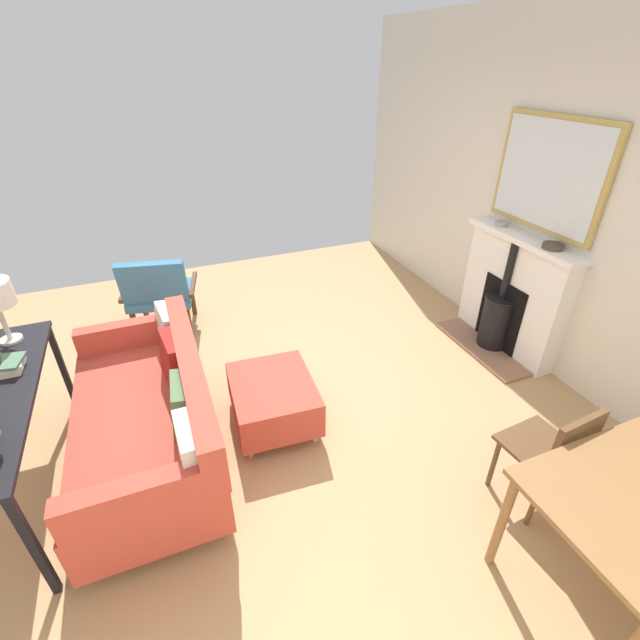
# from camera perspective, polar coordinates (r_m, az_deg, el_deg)

# --- Properties ---
(ground_plane) EXTENTS (5.05, 5.91, 0.01)m
(ground_plane) POSITION_cam_1_polar(r_m,az_deg,el_deg) (3.72, -6.60, -10.67)
(ground_plane) COLOR tan
(wall_left) EXTENTS (0.12, 5.91, 2.86)m
(wall_left) POSITION_cam_1_polar(r_m,az_deg,el_deg) (4.29, 27.46, 13.83)
(wall_left) COLOR beige
(wall_left) RESTS_ON ground
(fireplace) EXTENTS (0.49, 1.19, 1.12)m
(fireplace) POSITION_cam_1_polar(r_m,az_deg,el_deg) (4.47, 23.21, 2.43)
(fireplace) COLOR #93664C
(fireplace) RESTS_ON ground
(mirror_over_mantel) EXTENTS (0.04, 1.07, 0.90)m
(mirror_over_mantel) POSITION_cam_1_polar(r_m,az_deg,el_deg) (4.17, 27.50, 16.34)
(mirror_over_mantel) COLOR tan
(mantel_bowl_near) EXTENTS (0.12, 0.12, 0.04)m
(mantel_bowl_near) POSITION_cam_1_polar(r_m,az_deg,el_deg) (4.42, 22.41, 11.50)
(mantel_bowl_near) COLOR #9E9384
(mantel_bowl_near) RESTS_ON fireplace
(mantel_bowl_far) EXTENTS (0.17, 0.17, 0.04)m
(mantel_bowl_far) POSITION_cam_1_polar(r_m,az_deg,el_deg) (4.04, 27.94, 8.48)
(mantel_bowl_far) COLOR #47382D
(mantel_bowl_far) RESTS_ON fireplace
(sofa) EXTENTS (0.87, 1.74, 0.79)m
(sofa) POSITION_cam_1_polar(r_m,az_deg,el_deg) (3.26, -20.89, -11.58)
(sofa) COLOR #B2B2B7
(sofa) RESTS_ON ground
(ottoman) EXTENTS (0.65, 0.75, 0.38)m
(ottoman) POSITION_cam_1_polar(r_m,az_deg,el_deg) (3.39, -6.09, -10.06)
(ottoman) COLOR #B2B2B7
(ottoman) RESTS_ON ground
(armchair_accent) EXTENTS (0.78, 0.72, 0.86)m
(armchair_accent) POSITION_cam_1_polar(r_m,az_deg,el_deg) (4.58, -20.16, 3.54)
(armchair_accent) COLOR #4C3321
(armchair_accent) RESTS_ON ground
(dining_chair_near_fireplace) EXTENTS (0.43, 0.43, 0.81)m
(dining_chair_near_fireplace) POSITION_cam_1_polar(r_m,az_deg,el_deg) (3.01, 28.04, -14.64)
(dining_chair_near_fireplace) COLOR brown
(dining_chair_near_fireplace) RESTS_ON ground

